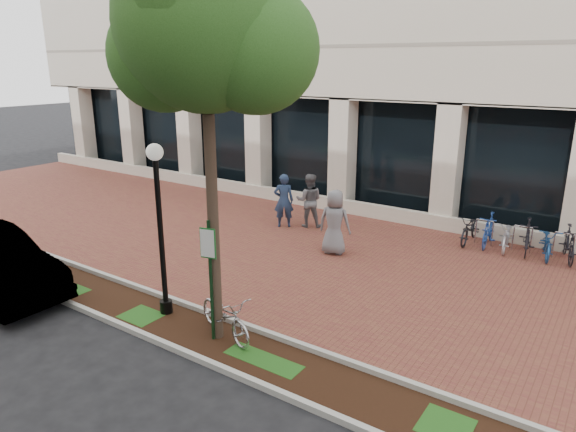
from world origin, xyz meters
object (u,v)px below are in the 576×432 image
Objects in this scene: pedestrian_left at (284,201)px; street_tree at (208,34)px; lamppost at (160,221)px; pedestrian_right at (335,222)px; bike_rack_cluster at (516,236)px; parking_sign at (210,266)px; locked_bicycle at (225,315)px; pedestrian_mid at (309,201)px.

street_tree is at bearing 79.57° from pedestrian_left.
lamppost is 5.73m from pedestrian_right.
parking_sign is at bearing -119.93° from bike_rack_cluster.
pedestrian_mid is (-2.52, 7.26, 0.45)m from locked_bicycle.
street_tree is at bearing 80.21° from pedestrian_mid.
locked_bicycle is 5.51m from pedestrian_right.
pedestrian_mid is 2.69m from pedestrian_right.
locked_bicycle is at bearing -0.67° from lamppost.
parking_sign is 1.18m from locked_bicycle.
pedestrian_mid is (-2.40, 7.53, -0.69)m from parking_sign.
parking_sign reaches higher than locked_bicycle.
lamppost is 0.50× the size of street_tree.
lamppost is at bearing 65.72° from pedestrian_right.
lamppost reaches higher than bike_rack_cluster.
pedestrian_right reaches higher than locked_bicycle.
parking_sign is 1.41× the size of locked_bicycle.
locked_bicycle is 7.70m from pedestrian_mid.
bike_rack_cluster is at bearing 160.30° from pedestrian_left.
street_tree is (0.05, 0.18, 4.31)m from parking_sign.
pedestrian_right is (-0.45, 5.56, -4.96)m from street_tree.
lamppost is 4.12m from street_tree.
lamppost is 10.54m from bike_rack_cluster.
bike_rack_cluster is at bearing 56.83° from lamppost.
street_tree is at bearing 60.09° from parking_sign.
street_tree is 4.16× the size of pedestrian_mid.
parking_sign is 1.38× the size of pedestrian_left.
locked_bicycle is at bearing 80.88° from pedestrian_mid.
pedestrian_right reaches higher than bike_rack_cluster.
parking_sign is at bearing 82.92° from pedestrian_right.
pedestrian_mid is at bearing 37.64° from locked_bicycle.
locked_bicycle is 0.93× the size of pedestrian_right.
street_tree is at bearing 162.02° from locked_bicycle.
lamppost is 2.48m from locked_bicycle.
pedestrian_left is 1.00× the size of pedestrian_mid.
lamppost is 7.38m from pedestrian_mid.
parking_sign is 9.91m from bike_rack_cluster.
pedestrian_mid is 6.59m from bike_rack_cluster.
pedestrian_left is (-3.22, 6.75, 0.46)m from locked_bicycle.
street_tree reaches higher than parking_sign.
lamppost reaches higher than pedestrian_left.
pedestrian_right reaches higher than pedestrian_mid.
pedestrian_right is at bearing 94.66° from street_tree.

